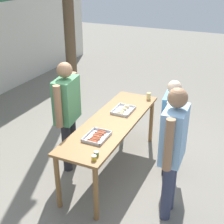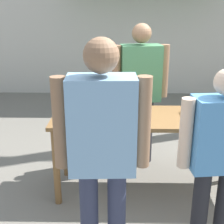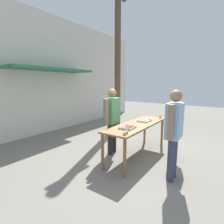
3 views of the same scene
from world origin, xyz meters
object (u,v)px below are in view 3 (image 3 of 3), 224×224
(food_tray_buns, at_px, (144,121))
(condiment_jar_ketchup, at_px, (126,132))
(person_customer_with_cup, at_px, (174,125))
(beer_cup, at_px, (160,116))
(food_tray_sausages, at_px, (128,128))
(person_server_behind_table, at_px, (112,116))
(condiment_jar_mustard, at_px, (125,134))
(utility_pole, at_px, (118,54))
(person_customer_holding_hotdog, at_px, (174,128))

(food_tray_buns, distance_m, condiment_jar_ketchup, 1.35)
(person_customer_with_cup, bearing_deg, food_tray_buns, -101.37)
(beer_cup, bearing_deg, food_tray_sausages, 172.43)
(food_tray_buns, bearing_deg, person_server_behind_table, 131.40)
(person_customer_with_cup, bearing_deg, condiment_jar_mustard, -30.22)
(beer_cup, relative_size, utility_pole, 0.02)
(condiment_jar_ketchup, bearing_deg, person_server_behind_table, 50.08)
(person_server_behind_table, relative_size, person_customer_holding_hotdog, 0.99)
(condiment_jar_mustard, bearing_deg, person_customer_holding_hotdog, -62.46)
(beer_cup, bearing_deg, utility_pole, 60.76)
(condiment_jar_mustard, distance_m, person_server_behind_table, 1.23)
(food_tray_buns, bearing_deg, person_customer_with_cup, -95.09)
(condiment_jar_mustard, relative_size, person_server_behind_table, 0.04)
(food_tray_sausages, relative_size, condiment_jar_mustard, 5.97)
(food_tray_sausages, relative_size, beer_cup, 3.27)
(food_tray_sausages, distance_m, food_tray_buns, 0.94)
(food_tray_sausages, bearing_deg, utility_pole, 36.93)
(beer_cup, bearing_deg, person_customer_holding_hotdog, -152.35)
(person_customer_with_cup, height_order, utility_pole, utility_pole)
(person_customer_holding_hotdog, xyz_separation_m, utility_pole, (3.00, 3.29, 2.05))
(food_tray_sausages, relative_size, food_tray_buns, 1.00)
(condiment_jar_ketchup, relative_size, utility_pole, 0.01)
(person_server_behind_table, bearing_deg, person_customer_with_cup, -78.55)
(food_tray_sausages, bearing_deg, person_customer_with_cup, -43.43)
(person_server_behind_table, bearing_deg, utility_pole, 22.56)
(condiment_jar_mustard, height_order, utility_pole, utility_pole)
(person_server_behind_table, distance_m, person_customer_holding_hotdog, 1.79)
(food_tray_sausages, distance_m, utility_pole, 4.31)
(food_tray_sausages, relative_size, person_customer_holding_hotdog, 0.21)
(food_tray_buns, bearing_deg, beer_cup, -17.90)
(food_tray_buns, xyz_separation_m, beer_cup, (0.66, -0.21, 0.04))
(food_tray_buns, relative_size, person_customer_with_cup, 0.25)
(beer_cup, xyz_separation_m, person_server_behind_table, (-1.25, 0.89, 0.11))
(condiment_jar_mustard, height_order, beer_cup, beer_cup)
(food_tray_buns, bearing_deg, utility_pole, 47.74)
(person_server_behind_table, height_order, person_customer_with_cup, person_server_behind_table)
(food_tray_sausages, distance_m, condiment_jar_mustard, 0.54)
(food_tray_buns, relative_size, person_server_behind_table, 0.22)
(food_tray_buns, bearing_deg, food_tray_sausages, -179.98)
(food_tray_sausages, relative_size, utility_pole, 0.06)
(food_tray_sausages, height_order, beer_cup, beer_cup)
(food_tray_buns, bearing_deg, person_customer_holding_hotdog, -132.56)
(food_tray_sausages, xyz_separation_m, food_tray_buns, (0.94, 0.00, 0.00))
(condiment_jar_ketchup, relative_size, person_server_behind_table, 0.04)
(condiment_jar_ketchup, xyz_separation_m, utility_pole, (3.35, 2.42, 2.21))
(condiment_jar_ketchup, bearing_deg, utility_pole, 35.82)
(person_customer_holding_hotdog, height_order, utility_pole, utility_pole)
(person_customer_with_cup, bearing_deg, food_tray_sausages, -49.71)
(utility_pole, bearing_deg, condiment_jar_mustard, -144.73)
(food_tray_sausages, xyz_separation_m, beer_cup, (1.59, -0.21, 0.04))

